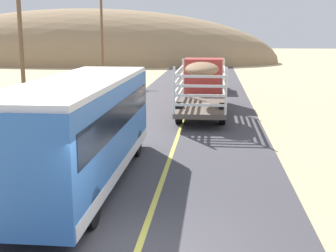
{
  "coord_description": "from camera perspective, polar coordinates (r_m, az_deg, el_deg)",
  "views": [
    {
      "loc": [
        1.55,
        -8.97,
        4.63
      ],
      "look_at": [
        0.0,
        6.64,
        1.39
      ],
      "focal_mm": 49.27,
      "sensor_mm": 36.0,
      "label": 1
    }
  ],
  "objects": [
    {
      "name": "ground_plane",
      "position": [
        10.21,
        -3.82,
        -15.34
      ],
      "size": [
        240.0,
        240.0,
        0.0
      ],
      "primitive_type": "plane",
      "color": "#CCB284"
    },
    {
      "name": "road_surface",
      "position": [
        10.21,
        -3.82,
        -15.29
      ],
      "size": [
        8.0,
        120.0,
        0.02
      ],
      "primitive_type": "cube",
      "color": "#423F44",
      "rests_on": "ground"
    },
    {
      "name": "road_centre_line",
      "position": [
        10.2,
        -3.82,
        -15.23
      ],
      "size": [
        0.16,
        117.6,
        0.0
      ],
      "primitive_type": "cube",
      "color": "#D8CC4C",
      "rests_on": "road_surface"
    },
    {
      "name": "livestock_truck",
      "position": [
        27.61,
        4.37,
        5.72
      ],
      "size": [
        2.53,
        9.7,
        3.02
      ],
      "color": "#B2332D",
      "rests_on": "road_surface"
    },
    {
      "name": "bus",
      "position": [
        14.23,
        -10.66,
        -0.24
      ],
      "size": [
        2.54,
        10.0,
        3.21
      ],
      "color": "#3872C6",
      "rests_on": "road_surface"
    },
    {
      "name": "car_far",
      "position": [
        36.95,
        5.17,
        6.11
      ],
      "size": [
        1.9,
        4.62,
        1.93
      ],
      "color": "#B2261E",
      "rests_on": "road_surface"
    },
    {
      "name": "power_pole_mid",
      "position": [
        27.69,
        -17.82,
        11.29
      ],
      "size": [
        2.2,
        0.24,
        8.83
      ],
      "color": "brown",
      "rests_on": "ground"
    },
    {
      "name": "power_pole_far",
      "position": [
        45.95,
        -8.19,
        11.73
      ],
      "size": [
        2.2,
        0.24,
        8.95
      ],
      "color": "brown",
      "rests_on": "ground"
    },
    {
      "name": "distant_hill",
      "position": [
        72.7,
        -10.33,
        7.82
      ],
      "size": [
        58.74,
        25.3,
        15.94
      ],
      "primitive_type": "ellipsoid",
      "color": "#997C5A",
      "rests_on": "ground"
    }
  ]
}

